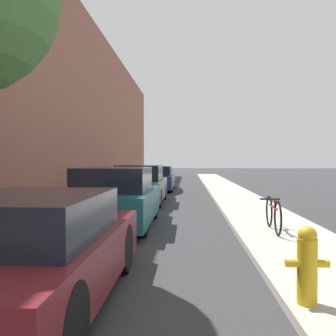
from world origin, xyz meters
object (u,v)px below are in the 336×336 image
parked_car_grey (140,185)px  parked_car_navy (156,178)px  parked_car_teal (115,199)px  parked_car_maroon (34,252)px  bicycle (273,214)px  fire_hydrant (307,264)px

parked_car_grey → parked_car_navy: 5.95m
parked_car_teal → parked_car_grey: size_ratio=0.93×
parked_car_maroon → bicycle: parked_car_maroon is taller
parked_car_grey → bicycle: 6.90m
fire_hydrant → bicycle: bearing=82.0°
parked_car_teal → parked_car_navy: (0.09, 10.85, -0.04)m
parked_car_grey → fire_hydrant: (3.03, -9.94, -0.14)m
parked_car_teal → fire_hydrant: 5.88m
parked_car_grey → bicycle: (3.60, -5.88, -0.20)m
bicycle → parked_car_teal: bearing=167.6°
parked_car_teal → bicycle: size_ratio=2.29×
parked_car_grey → bicycle: bearing=-58.5°
fire_hydrant → bicycle: fire_hydrant is taller
parked_car_maroon → bicycle: 5.33m
parked_car_teal → bicycle: parked_car_teal is taller
parked_car_maroon → bicycle: size_ratio=2.36×
parked_car_maroon → bicycle: (3.54, 3.99, -0.13)m
parked_car_grey → bicycle: size_ratio=2.47×
fire_hydrant → bicycle: (0.57, 4.06, -0.06)m
parked_car_maroon → parked_car_grey: parked_car_grey is taller
parked_car_maroon → fire_hydrant: bearing=-1.5°
parked_car_navy → parked_car_maroon: bearing=-90.1°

